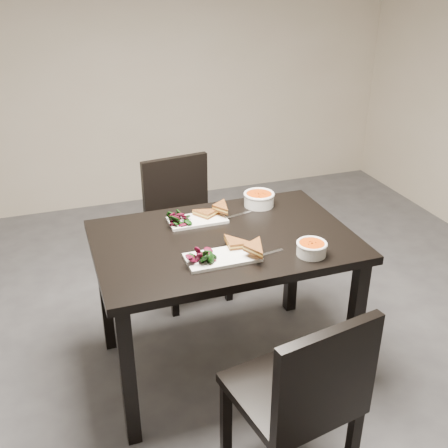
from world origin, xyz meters
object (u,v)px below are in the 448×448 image
object	(u,v)px
chair_far	(184,219)
plate_far	(197,220)
chair_near	(303,394)
table	(224,256)
plate_near	(222,258)
soup_bowl_near	(312,248)
soup_bowl_far	(259,198)

from	to	relation	value
chair_far	plate_far	size ratio (longest dim) A/B	2.99
chair_near	chair_far	size ratio (longest dim) A/B	1.00
table	chair_near	distance (m)	0.80
table	plate_far	xyz separation A→B (m)	(-0.07, 0.20, 0.11)
plate_near	soup_bowl_near	size ratio (longest dim) A/B	2.34
soup_bowl_near	soup_bowl_far	size ratio (longest dim) A/B	0.83
plate_far	table	bearing A→B (deg)	-71.28
chair_near	soup_bowl_near	world-z (taller)	chair_near
plate_near	soup_bowl_near	distance (m)	0.39
table	chair_near	xyz separation A→B (m)	(0.04, -0.78, -0.17)
soup_bowl_near	plate_near	bearing A→B (deg)	166.77
soup_bowl_far	plate_far	bearing A→B (deg)	-167.77
chair_far	soup_bowl_near	xyz separation A→B (m)	(0.30, -1.06, 0.30)
chair_near	plate_near	size ratio (longest dim) A/B	2.68
table	plate_far	world-z (taller)	plate_far
soup_bowl_near	soup_bowl_far	bearing A→B (deg)	91.67
table	soup_bowl_near	bearing A→B (deg)	-42.01
chair_far	chair_near	bearing A→B (deg)	-96.87
chair_near	chair_far	bearing A→B (deg)	81.06
plate_near	soup_bowl_far	xyz separation A→B (m)	(0.37, 0.47, 0.03)
table	chair_near	size ratio (longest dim) A/B	1.41
table	chair_far	bearing A→B (deg)	89.35
table	plate_near	xyz separation A→B (m)	(-0.07, -0.19, 0.11)
plate_far	soup_bowl_far	world-z (taller)	soup_bowl_far
chair_near	plate_far	world-z (taller)	chair_near
plate_near	soup_bowl_near	bearing A→B (deg)	-13.23
table	plate_near	world-z (taller)	plate_near
chair_near	plate_near	bearing A→B (deg)	90.43
plate_far	soup_bowl_far	bearing A→B (deg)	12.23
soup_bowl_near	soup_bowl_far	distance (m)	0.56
chair_far	plate_far	bearing A→B (deg)	-105.51
plate_near	soup_bowl_far	distance (m)	0.60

